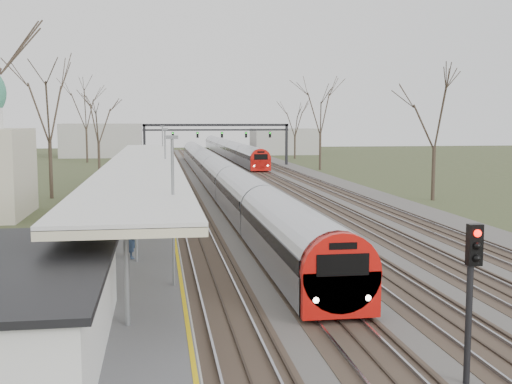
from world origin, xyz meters
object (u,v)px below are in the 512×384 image
at_px(train_far, 228,149).
at_px(signal_post, 471,280).
at_px(train_near, 215,171).
at_px(passenger, 132,238).

distance_m(train_far, signal_post, 101.91).
xyz_separation_m(train_near, passenger, (-6.77, -38.12, 0.37)).
bearing_deg(passenger, train_near, -20.80).
distance_m(train_near, signal_post, 49.86).
bearing_deg(train_far, signal_post, -92.95).
height_order(train_far, signal_post, signal_post).
xyz_separation_m(train_far, signal_post, (-5.25, -101.77, 1.25)).
relative_size(train_near, passenger, 53.13).
bearing_deg(signal_post, passenger, 126.07).
bearing_deg(passenger, train_far, -19.43).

